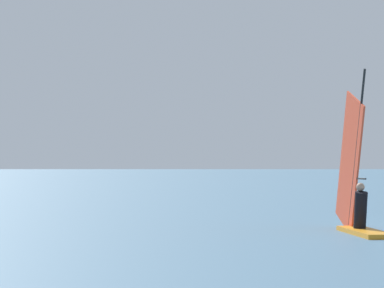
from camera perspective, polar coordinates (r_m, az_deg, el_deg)
windsurfer at (r=20.28m, az=12.39°, el=-3.75°), size 0.79×4.09×4.37m
distant_headland at (r=1445.95m, az=6.61°, el=-1.36°), size 881.09×496.85×25.83m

